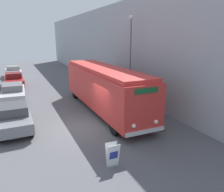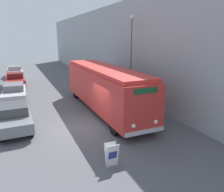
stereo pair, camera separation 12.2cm
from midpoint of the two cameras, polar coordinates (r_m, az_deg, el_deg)
ground_plane at (r=13.65m, az=-6.73°, el=-8.05°), size 80.00×80.00×0.00m
building_wall_right at (r=24.04m, az=-0.82°, el=12.54°), size 0.30×60.00×8.52m
vintage_bus at (r=16.03m, az=-2.42°, el=2.47°), size 2.46×11.34×3.27m
sign_board at (r=9.63m, az=-0.18°, el=-15.13°), size 0.55×0.38×1.02m
streetlamp at (r=18.08m, az=4.68°, el=12.39°), size 0.36×0.36×7.02m
parked_car_near at (r=14.16m, az=-24.43°, el=-5.09°), size 1.89×4.18×1.52m
parked_car_mid at (r=20.42m, az=-24.54°, el=0.83°), size 2.03×4.65×1.51m
parked_car_far at (r=26.44m, az=-24.38°, el=3.85°), size 1.99×4.21×1.57m
parked_car_distant at (r=33.04m, az=-24.47°, el=5.83°), size 2.07×4.51×1.52m
traffic_cone at (r=13.30m, az=12.48°, el=-7.40°), size 0.36×0.36×0.68m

